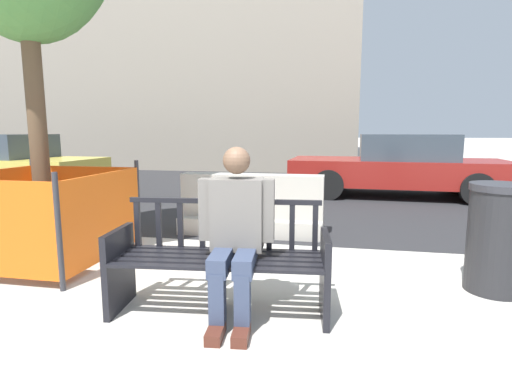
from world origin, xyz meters
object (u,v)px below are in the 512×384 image
object	(u,v)px
car_taxi_near	(7,164)
trash_bin	(498,238)
street_bench	(220,264)
jersey_barrier_centre	(252,209)
construction_fence	(44,213)
car_sedan_mid	(398,166)
seated_person	(236,230)

from	to	relation	value
car_taxi_near	trash_bin	bearing A→B (deg)	-25.51
street_bench	trash_bin	distance (m)	2.47
jersey_barrier_centre	construction_fence	world-z (taller)	construction_fence
street_bench	trash_bin	size ratio (longest dim) A/B	1.77
construction_fence	trash_bin	distance (m)	4.56
construction_fence	car_sedan_mid	size ratio (longest dim) A/B	0.32
street_bench	car_sedan_mid	xyz separation A→B (m)	(2.27, 6.37, 0.27)
jersey_barrier_centre	trash_bin	size ratio (longest dim) A/B	2.05
seated_person	trash_bin	xyz separation A→B (m)	(2.17, 0.92, -0.20)
jersey_barrier_centre	car_taxi_near	world-z (taller)	car_taxi_near
street_bench	construction_fence	bearing A→B (deg)	159.08
street_bench	jersey_barrier_centre	bearing A→B (deg)	95.93
construction_fence	trash_bin	bearing A→B (deg)	0.17
seated_person	trash_bin	bearing A→B (deg)	22.97
car_taxi_near	car_sedan_mid	distance (m)	9.07
street_bench	car_sedan_mid	bearing A→B (deg)	70.40
construction_fence	trash_bin	xyz separation A→B (m)	(4.56, 0.01, -0.05)
seated_person	jersey_barrier_centre	distance (m)	2.61
seated_person	construction_fence	bearing A→B (deg)	159.28
street_bench	jersey_barrier_centre	distance (m)	2.53
street_bench	seated_person	size ratio (longest dim) A/B	1.32
street_bench	car_taxi_near	xyz separation A→B (m)	(-6.72, 5.18, 0.28)
construction_fence	jersey_barrier_centre	bearing A→B (deg)	39.63
street_bench	car_taxi_near	world-z (taller)	car_taxi_near
jersey_barrier_centre	car_sedan_mid	xyz separation A→B (m)	(2.53, 3.86, 0.33)
seated_person	construction_fence	distance (m)	2.56
car_taxi_near	construction_fence	bearing A→B (deg)	-44.06
street_bench	trash_bin	world-z (taller)	trash_bin
jersey_barrier_centre	car_taxi_near	size ratio (longest dim) A/B	0.46
street_bench	car_sedan_mid	size ratio (longest dim) A/B	0.37
street_bench	car_taxi_near	bearing A→B (deg)	142.35
street_bench	seated_person	distance (m)	0.33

